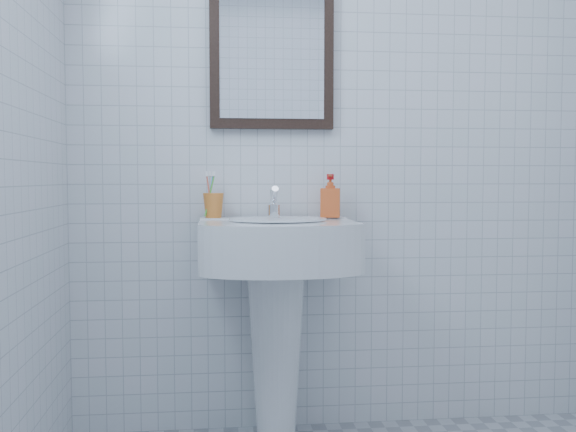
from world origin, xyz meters
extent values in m
cube|color=silver|center=(0.00, 1.20, 1.25)|extent=(2.20, 0.02, 2.50)
cone|color=white|center=(-0.29, 1.01, 0.36)|extent=(0.23, 0.23, 0.72)
cube|color=white|center=(-0.29, 0.96, 0.79)|extent=(0.58, 0.41, 0.18)
cube|color=white|center=(-0.29, 1.12, 0.87)|extent=(0.58, 0.10, 0.03)
cylinder|color=silver|center=(-0.29, 0.93, 0.89)|extent=(0.36, 0.36, 0.01)
cylinder|color=white|center=(-0.29, 1.09, 0.91)|extent=(0.05, 0.05, 0.05)
cylinder|color=white|center=(-0.29, 1.08, 0.97)|extent=(0.03, 0.10, 0.08)
cylinder|color=white|center=(-0.29, 1.11, 0.95)|extent=(0.03, 0.05, 0.09)
imported|color=#BE4712|center=(-0.06, 1.09, 0.97)|extent=(0.09, 0.09, 0.17)
cube|color=black|center=(-0.29, 1.18, 1.55)|extent=(0.50, 0.04, 0.62)
cube|color=white|center=(-0.29, 1.16, 1.55)|extent=(0.42, 0.00, 0.54)
camera|label=1|loc=(-0.51, -1.42, 1.04)|focal=40.00mm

